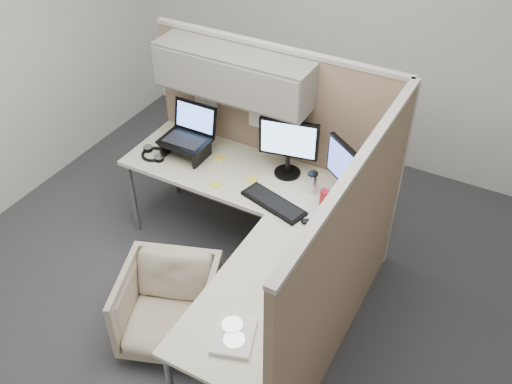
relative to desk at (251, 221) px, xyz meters
The scene contains 19 objects.
ground 0.71m from the desk, 134.71° to the right, with size 4.50×4.50×0.00m, color #343439.
partition_back 0.88m from the desk, 115.90° to the left, with size 2.00×0.36×1.63m.
partition_right 0.81m from the desk, 13.96° to the right, with size 0.07×2.03×1.63m.
desk is the anchor object (origin of this frame).
office_chair 0.79m from the desk, 113.23° to the right, with size 0.63×0.59×0.65m, color beige.
monitor_left 0.65m from the desk, 89.60° to the left, with size 0.44×0.20×0.47m.
monitor_right 0.74m from the desk, 41.50° to the left, with size 0.38×0.28×0.47m.
laptop_station 0.92m from the desk, 151.85° to the left, with size 0.38×0.32×0.39m.
keyboard 0.21m from the desk, 67.37° to the left, with size 0.50×0.17×0.02m, color black.
mouse 0.39m from the desk, 18.20° to the left, with size 0.09×0.05×0.03m, color black.
travel_mug 0.54m from the desk, 61.04° to the left, with size 0.08×0.08×0.16m.
soda_can_green 0.64m from the desk, 16.10° to the left, with size 0.07×0.07×0.12m, color black.
soda_can_silver 0.54m from the desk, 43.13° to the left, with size 0.07×0.07×0.12m, color #B21E1E.
sticky_note_a 0.44m from the desk, 155.06° to the left, with size 0.08×0.08×0.01m, color yellow.
sticky_note_d 0.41m from the desk, 118.10° to the left, with size 0.08×0.08×0.01m, color yellow.
sticky_note_c 0.73m from the desk, 137.85° to the left, with size 0.08×0.08×0.01m, color yellow.
headphones 1.06m from the desk, 165.30° to the left, with size 0.25×0.25×0.04m.
paper_stack 1.01m from the desk, 66.00° to the right, with size 0.29×0.33×0.03m.
desk_clock 0.60m from the desk, 35.36° to the right, with size 0.07×0.10×0.09m.
Camera 1 is at (1.57, -2.44, 3.32)m, focal length 40.00 mm.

